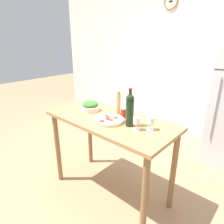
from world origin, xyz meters
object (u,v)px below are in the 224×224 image
homemade_pizza (109,120)px  wine_glass_near (137,121)px  wine_bottle (130,109)px  salt_canister (124,113)px  pepper_mill (118,103)px  salad_bowl (90,106)px  wine_glass_far (151,121)px

homemade_pizza → wine_glass_near: bearing=4.7°
wine_bottle → salt_canister: 0.23m
pepper_mill → salad_bowl: size_ratio=1.24×
wine_glass_far → pepper_mill: bearing=166.9°
pepper_mill → homemade_pizza: 0.25m
wine_glass_near → wine_glass_far: same height
pepper_mill → homemade_pizza: (0.06, -0.22, -0.11)m
pepper_mill → wine_glass_near: bearing=-27.2°
pepper_mill → homemade_pizza: size_ratio=0.86×
wine_bottle → pepper_mill: size_ratio=1.37×
wine_glass_far → salad_bowl: 0.76m
wine_bottle → pepper_mill: (-0.27, 0.16, -0.04)m
wine_glass_near → homemade_pizza: size_ratio=0.40×
salad_bowl → wine_glass_near: bearing=-5.4°
wine_bottle → salt_canister: size_ratio=3.34×
wine_glass_far → salad_bowl: bearing=-178.5°
pepper_mill → homemade_pizza: pepper_mill is taller
homemade_pizza → wine_glass_far: bearing=15.4°
wine_glass_near → salad_bowl: wine_glass_near is taller
wine_glass_near → pepper_mill: bearing=152.8°
wine_glass_near → salad_bowl: (-0.67, 0.06, -0.03)m
homemade_pizza → salad_bowl: bearing=166.3°
wine_bottle → salt_canister: bearing=142.9°
wine_glass_near → wine_glass_far: bearing=43.1°
pepper_mill → salt_canister: size_ratio=2.43×
homemade_pizza → salt_canister: salt_canister is taller
wine_glass_far → pepper_mill: 0.47m
salad_bowl → homemade_pizza: (0.36, -0.09, -0.03)m
wine_bottle → wine_glass_far: 0.21m
pepper_mill → salad_bowl: (-0.30, -0.13, -0.07)m
wine_glass_near → pepper_mill: size_ratio=0.47×
salt_canister → wine_bottle: bearing=-37.1°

